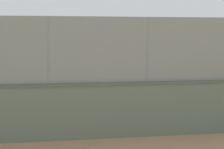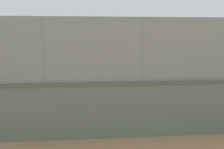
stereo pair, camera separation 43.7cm
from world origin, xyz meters
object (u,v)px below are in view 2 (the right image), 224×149
player_foreground_swinging (110,96)px  sports_ball (153,134)px  player_crossing_court (163,66)px  player_at_service_line (91,71)px

player_foreground_swinging → sports_ball: bearing=117.1°
player_crossing_court → player_foreground_swinging: bearing=66.5°
player_at_service_line → player_foreground_swinging: bearing=92.8°
player_at_service_line → player_crossing_court: player_crossing_court is taller
player_at_service_line → sports_ball: 11.98m
player_crossing_court → sports_ball: bearing=74.9°
player_at_service_line → sports_ball: bearing=98.1°
player_foreground_swinging → sports_ball: 2.83m
player_crossing_court → player_at_service_line: bearing=19.6°
player_at_service_line → player_crossing_court: 5.72m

